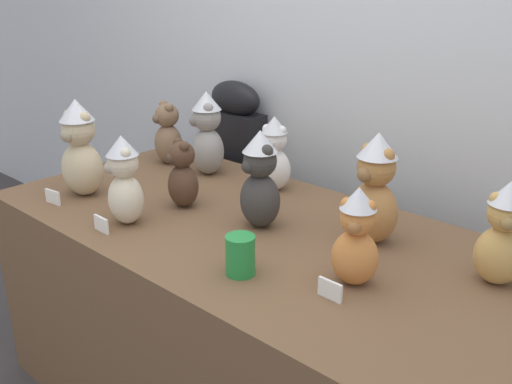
# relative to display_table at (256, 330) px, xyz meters

# --- Properties ---
(wall_back) EXTENTS (7.00, 0.08, 2.60)m
(wall_back) POSITION_rel_display_table_xyz_m (0.00, 0.69, 0.92)
(wall_back) COLOR silver
(wall_back) RESTS_ON ground_plane
(display_table) EXTENTS (1.86, 0.88, 0.77)m
(display_table) POSITION_rel_display_table_xyz_m (0.00, 0.00, 0.00)
(display_table) COLOR brown
(display_table) RESTS_ON ground_plane
(instrument_case) EXTENTS (0.28, 0.13, 1.08)m
(instrument_case) POSITION_rel_display_table_xyz_m (-0.64, 0.57, 0.16)
(instrument_case) COLOR black
(instrument_case) RESTS_ON ground_plane
(teddy_bear_ginger) EXTENTS (0.15, 0.14, 0.27)m
(teddy_bear_ginger) POSITION_rel_display_table_xyz_m (0.42, -0.09, 0.51)
(teddy_bear_ginger) COLOR #D17F3D
(teddy_bear_ginger) RESTS_ON display_table
(teddy_bear_honey) EXTENTS (0.16, 0.15, 0.28)m
(teddy_bear_honey) POSITION_rel_display_table_xyz_m (0.70, 0.16, 0.52)
(teddy_bear_honey) COLOR tan
(teddy_bear_honey) RESTS_ON display_table
(teddy_bear_charcoal) EXTENTS (0.17, 0.15, 0.31)m
(teddy_bear_charcoal) POSITION_rel_display_table_xyz_m (0.00, 0.02, 0.54)
(teddy_bear_charcoal) COLOR #383533
(teddy_bear_charcoal) RESTS_ON display_table
(teddy_bear_cocoa) EXTENTS (0.15, 0.14, 0.24)m
(teddy_bear_cocoa) POSITION_rel_display_table_xyz_m (-0.31, -0.03, 0.49)
(teddy_bear_cocoa) COLOR #4C3323
(teddy_bear_cocoa) RESTS_ON display_table
(teddy_bear_sand) EXTENTS (0.18, 0.16, 0.35)m
(teddy_bear_sand) POSITION_rel_display_table_xyz_m (-0.66, -0.20, 0.55)
(teddy_bear_sand) COLOR #CCB78E
(teddy_bear_sand) RESTS_ON display_table
(teddy_bear_caramel) EXTENTS (0.17, 0.15, 0.34)m
(teddy_bear_caramel) POSITION_rel_display_table_xyz_m (0.32, 0.16, 0.55)
(teddy_bear_caramel) COLOR #B27A42
(teddy_bear_caramel) RESTS_ON display_table
(teddy_bear_mocha) EXTENTS (0.16, 0.15, 0.26)m
(teddy_bear_mocha) POSITION_rel_display_table_xyz_m (-0.72, 0.24, 0.51)
(teddy_bear_mocha) COLOR #7F6047
(teddy_bear_mocha) RESTS_ON display_table
(teddy_bear_ash) EXTENTS (0.20, 0.19, 0.33)m
(teddy_bear_ash) POSITION_rel_display_table_xyz_m (-0.50, 0.26, 0.55)
(teddy_bear_ash) COLOR gray
(teddy_bear_ash) RESTS_ON display_table
(teddy_bear_snow) EXTENTS (0.15, 0.14, 0.28)m
(teddy_bear_snow) POSITION_rel_display_table_xyz_m (-0.18, 0.30, 0.52)
(teddy_bear_snow) COLOR white
(teddy_bear_snow) RESTS_ON display_table
(teddy_bear_cream) EXTENTS (0.16, 0.15, 0.29)m
(teddy_bear_cream) POSITION_rel_display_table_xyz_m (-0.33, -0.25, 0.53)
(teddy_bear_cream) COLOR beige
(teddy_bear_cream) RESTS_ON display_table
(party_cup_green) EXTENTS (0.08, 0.08, 0.11)m
(party_cup_green) POSITION_rel_display_table_xyz_m (0.17, -0.25, 0.44)
(party_cup_green) COLOR #238C3D
(party_cup_green) RESTS_ON display_table
(name_card_front_left) EXTENTS (0.07, 0.02, 0.05)m
(name_card_front_left) POSITION_rel_display_table_xyz_m (-0.66, -0.33, 0.41)
(name_card_front_left) COLOR white
(name_card_front_left) RESTS_ON display_table
(name_card_front_middle) EXTENTS (0.07, 0.01, 0.05)m
(name_card_front_middle) POSITION_rel_display_table_xyz_m (0.42, -0.19, 0.41)
(name_card_front_middle) COLOR white
(name_card_front_middle) RESTS_ON display_table
(name_card_front_right) EXTENTS (0.07, 0.01, 0.05)m
(name_card_front_right) POSITION_rel_display_table_xyz_m (-0.33, -0.35, 0.41)
(name_card_front_right) COLOR white
(name_card_front_right) RESTS_ON display_table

